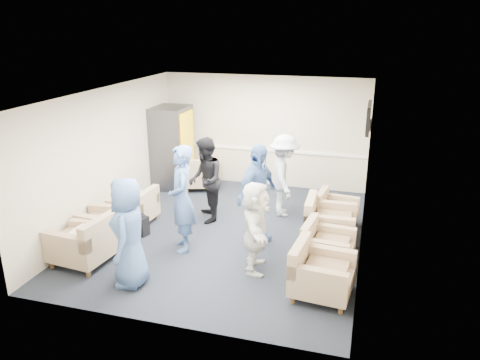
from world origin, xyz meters
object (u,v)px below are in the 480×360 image
(person_mid_right, at_px, (257,195))
(vending_machine, at_px, (172,147))
(armchair_corner, at_px, (202,175))
(person_mid_left, at_px, (182,199))
(armchair_right_midnear, at_px, (325,247))
(armchair_right_midfar, at_px, (327,224))
(person_back_right, at_px, (284,176))
(armchair_left_far, at_px, (136,209))
(armchair_right_far, at_px, (334,212))
(armchair_right_near, at_px, (318,274))
(person_front_right, at_px, (255,227))
(person_front_left, at_px, (129,232))
(armchair_left_near, at_px, (86,243))
(person_back_left, at_px, (206,180))
(armchair_left_mid, at_px, (108,228))

(person_mid_right, bearing_deg, vending_machine, 69.40)
(armchair_corner, relative_size, person_mid_left, 0.56)
(vending_machine, bearing_deg, armchair_right_midnear, -36.28)
(armchair_right_midfar, height_order, person_back_right, person_back_right)
(person_mid_left, bearing_deg, armchair_left_far, -146.21)
(armchair_right_far, bearing_deg, armchair_right_near, -173.43)
(person_mid_left, distance_m, person_front_right, 1.49)
(armchair_right_midfar, xyz_separation_m, vending_machine, (-3.97, 2.07, 0.64))
(armchair_right_midnear, relative_size, armchair_corner, 0.82)
(person_mid_left, bearing_deg, person_back_right, 119.19)
(armchair_left_far, xyz_separation_m, armchair_right_midnear, (3.85, -0.67, 0.00))
(armchair_corner, height_order, person_mid_right, person_mid_right)
(person_front_left, distance_m, person_back_right, 3.78)
(armchair_left_near, height_order, armchair_right_midfar, armchair_left_near)
(armchair_right_near, height_order, person_front_left, person_front_left)
(armchair_right_far, bearing_deg, armchair_right_midnear, -173.77)
(armchair_left_far, xyz_separation_m, armchair_right_near, (3.85, -1.64, 0.03))
(armchair_right_near, xyz_separation_m, person_back_left, (-2.55, 2.18, 0.52))
(armchair_left_near, height_order, armchair_right_midnear, armchair_left_near)
(armchair_right_near, relative_size, person_back_left, 0.54)
(armchair_right_midnear, xyz_separation_m, armchair_corner, (-3.29, 2.98, 0.03))
(person_front_left, bearing_deg, armchair_right_midfar, 115.87)
(armchair_right_far, height_order, vending_machine, vending_machine)
(vending_machine, height_order, person_mid_right, vending_machine)
(person_front_left, bearing_deg, person_back_left, 159.84)
(armchair_right_midnear, bearing_deg, person_back_right, 35.49)
(person_mid_left, bearing_deg, person_mid_right, 92.13)
(armchair_corner, xyz_separation_m, person_back_left, (0.75, -1.78, 0.52))
(person_front_left, xyz_separation_m, person_front_right, (1.74, 0.93, -0.10))
(armchair_corner, bearing_deg, armchair_left_near, 65.17)
(armchair_right_near, xyz_separation_m, armchair_right_midfar, (-0.07, 1.86, 0.01))
(person_back_right, bearing_deg, armchair_left_far, 97.19)
(armchair_right_far, relative_size, person_front_right, 0.55)
(person_back_left, distance_m, person_front_right, 2.24)
(armchair_left_mid, relative_size, armchair_right_far, 1.17)
(person_back_left, bearing_deg, person_front_left, -29.75)
(armchair_right_midnear, distance_m, person_back_right, 2.28)
(armchair_left_far, height_order, person_back_right, person_back_right)
(person_back_right, xyz_separation_m, person_mid_right, (-0.22, -1.40, 0.07))
(armchair_left_mid, height_order, armchair_right_midnear, armchair_left_mid)
(armchair_left_far, relative_size, person_front_right, 0.54)
(armchair_left_mid, distance_m, vending_machine, 3.40)
(vending_machine, relative_size, person_mid_left, 1.04)
(armchair_left_far, bearing_deg, armchair_left_near, 2.53)
(armchair_left_far, distance_m, person_front_right, 3.04)
(person_back_left, distance_m, person_back_right, 1.63)
(armchair_left_mid, height_order, person_front_right, person_front_right)
(armchair_left_mid, bearing_deg, person_back_right, 122.25)
(armchair_corner, relative_size, person_back_left, 0.62)
(armchair_left_far, height_order, armchair_right_midnear, armchair_right_midnear)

